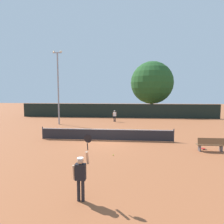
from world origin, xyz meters
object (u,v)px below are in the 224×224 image
object	(u,v)px
tennis_ball	(113,155)
parked_car_near	(81,109)
parked_car_mid	(151,110)
courtside_bench	(211,145)
large_tree	(152,83)
spare_racket	(203,149)
parked_car_far	(167,109)
light_pole	(58,83)
player_serving	(81,172)
player_receiving	(115,115)

from	to	relation	value
tennis_ball	parked_car_near	size ratio (longest dim) A/B	0.02
tennis_ball	parked_car_mid	bearing A→B (deg)	79.05
courtside_bench	large_tree	bearing A→B (deg)	93.44
parked_car_mid	spare_racket	bearing A→B (deg)	-93.75
tennis_ball	parked_car_far	world-z (taller)	parked_car_far
light_pole	large_tree	size ratio (longest dim) A/B	0.94
player_serving	parked_car_far	bearing A→B (deg)	74.41
player_serving	parked_car_mid	distance (m)	32.08
player_receiving	tennis_ball	world-z (taller)	player_receiving
tennis_ball	parked_car_near	xyz separation A→B (m)	(-8.90, 27.09, 0.74)
tennis_ball	player_receiving	bearing A→B (deg)	94.18
player_receiving	parked_car_far	xyz separation A→B (m)	(9.58, 13.08, -0.18)
player_serving	parked_car_mid	size ratio (longest dim) A/B	0.56
spare_racket	tennis_ball	bearing A→B (deg)	-161.60
courtside_bench	parked_car_mid	xyz separation A→B (m)	(-1.39, 24.81, 0.30)
light_pole	player_serving	bearing A→B (deg)	-67.13
player_serving	light_pole	xyz separation A→B (m)	(-7.21, 17.10, 4.09)
player_receiving	parked_car_mid	size ratio (longest dim) A/B	0.36
player_serving	parked_car_near	size ratio (longest dim) A/B	0.57
player_receiving	parked_car_mid	xyz separation A→B (m)	(6.16, 11.57, -0.18)
parked_car_far	player_serving	bearing A→B (deg)	-108.45
player_receiving	large_tree	size ratio (longest dim) A/B	0.16
player_serving	parked_car_mid	xyz separation A→B (m)	(5.80, 31.55, -0.30)
player_serving	large_tree	xyz separation A→B (m)	(5.78, 30.20, 4.81)
player_serving	parked_car_near	world-z (taller)	player_serving
player_receiving	parked_car_near	size ratio (longest dim) A/B	0.36
player_serving	courtside_bench	bearing A→B (deg)	43.16
player_serving	tennis_ball	xyz separation A→B (m)	(0.72, 5.29, -1.04)
courtside_bench	spare_racket	bearing A→B (deg)	111.48
courtside_bench	light_pole	bearing A→B (deg)	144.28
spare_racket	parked_car_mid	distance (m)	24.23
parked_car_near	parked_car_mid	world-z (taller)	same
player_receiving	courtside_bench	bearing A→B (deg)	119.68
spare_racket	light_pole	bearing A→B (deg)	145.47
spare_racket	player_receiving	bearing A→B (deg)	120.05
player_serving	large_tree	size ratio (longest dim) A/B	0.25
light_pole	parked_car_mid	world-z (taller)	light_pole
tennis_ball	courtside_bench	xyz separation A→B (m)	(6.47, 1.46, 0.45)
light_pole	parked_car_near	size ratio (longest dim) A/B	2.13
spare_racket	large_tree	bearing A→B (deg)	92.93
spare_racket	parked_car_far	distance (m)	25.81
player_serving	player_receiving	size ratio (longest dim) A/B	1.57
light_pole	parked_car_far	bearing A→B (deg)	44.15
parked_car_near	player_serving	bearing A→B (deg)	-71.97
light_pole	parked_car_near	bearing A→B (deg)	93.62
courtside_bench	large_tree	xyz separation A→B (m)	(-1.41, 23.46, 5.40)
tennis_ball	light_pole	world-z (taller)	light_pole
player_serving	tennis_ball	world-z (taller)	player_serving
player_serving	parked_car_near	bearing A→B (deg)	104.18
large_tree	spare_racket	bearing A→B (deg)	-87.07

